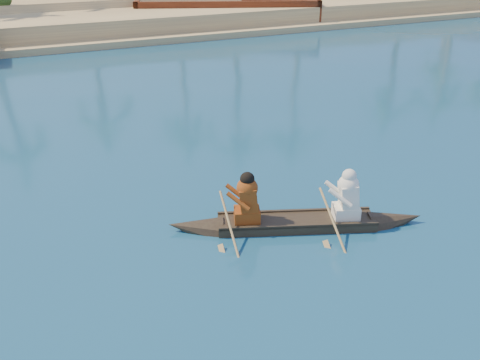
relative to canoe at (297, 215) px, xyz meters
name	(u,v)px	position (x,y,z in m)	size (l,w,h in m)	color
canoe	(297,215)	(0.00, 0.00, 0.00)	(5.44, 2.67, 1.53)	#342A1C
barge_mid	(227,13)	(9.60, 25.47, 0.40)	(12.61, 8.10, 2.00)	maroon
barge_right	(427,0)	(27.00, 25.47, 0.41)	(12.76, 7.47, 2.02)	maroon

